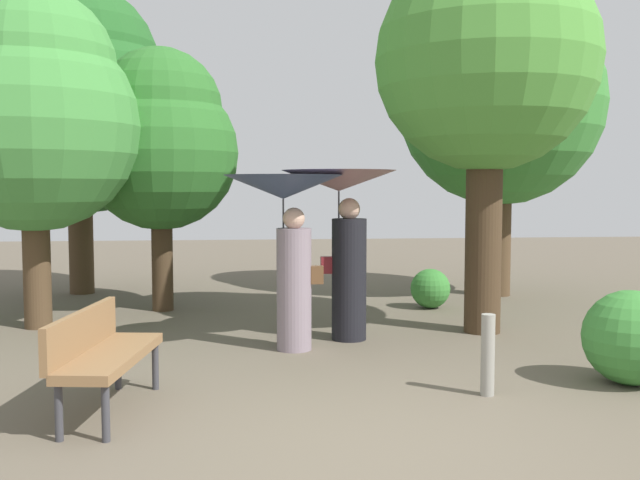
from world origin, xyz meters
name	(u,v)px	position (x,y,z in m)	size (l,w,h in m)	color
ground_plane	(375,449)	(0.00, 0.00, 0.00)	(40.00, 40.00, 0.00)	brown
person_left	(287,219)	(-0.42, 3.13, 1.47)	(1.32, 1.32, 1.95)	gray
person_right	(343,216)	(0.27, 3.60, 1.48)	(1.36, 1.36, 2.02)	black
park_bench	(102,350)	(-2.05, 1.05, 0.51)	(0.70, 1.55, 0.83)	#38383D
tree_near_left	(77,98)	(-3.66, 7.78, 3.32)	(3.40, 3.40, 5.23)	#4C3823
tree_near_right	(501,87)	(3.34, 6.81, 3.47)	(3.37, 3.37, 5.40)	#4C3823
tree_mid_left	(160,139)	(-2.09, 5.89, 2.51)	(2.25, 2.25, 3.84)	#42301E
tree_mid_right	(487,38)	(2.07, 3.85, 3.64)	(2.73, 2.73, 5.36)	#42301E
tree_far_back	(32,109)	(-3.55, 4.73, 2.81)	(2.69, 2.69, 4.36)	#4C3823
bush_path_left	(631,337)	(2.64, 1.38, 0.44)	(0.88, 0.88, 0.88)	#387F33
bush_path_right	(430,288)	(1.89, 5.66, 0.30)	(0.59, 0.59, 0.59)	#387F33
path_marker_post	(488,355)	(1.21, 1.17, 0.36)	(0.12, 0.12, 0.72)	gray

